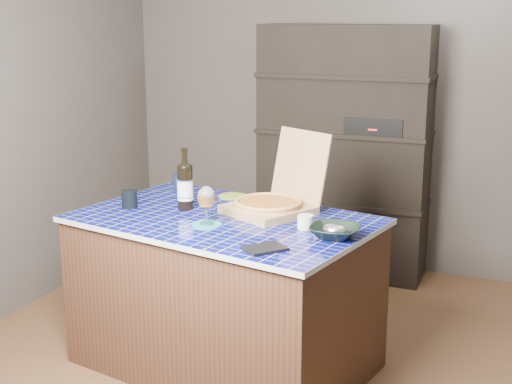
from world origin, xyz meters
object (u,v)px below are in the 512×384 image
at_px(kitchen_island, 225,292).
at_px(pizza_box, 272,202).
at_px(dvd_case, 265,249).
at_px(bowl, 335,232).
at_px(mead_bottle, 185,185).
at_px(wine_glass, 206,199).

distance_m(kitchen_island, pizza_box, 0.55).
distance_m(kitchen_island, dvd_case, 0.71).
bearing_deg(kitchen_island, bowl, 1.42).
bearing_deg(pizza_box, kitchen_island, -110.07).
distance_m(dvd_case, bowl, 0.38).
relative_size(pizza_box, mead_bottle, 1.77).
relative_size(kitchen_island, pizza_box, 2.83).
height_order(kitchen_island, pizza_box, pizza_box).
height_order(kitchen_island, wine_glass, wine_glass).
distance_m(mead_bottle, wine_glass, 0.34).
height_order(pizza_box, wine_glass, pizza_box).
distance_m(kitchen_island, mead_bottle, 0.61).
relative_size(kitchen_island, mead_bottle, 5.00).
bearing_deg(dvd_case, mead_bottle, -177.29).
height_order(kitchen_island, bowl, bowl).
xyz_separation_m(kitchen_island, pizza_box, (0.20, 0.18, 0.48)).
relative_size(kitchen_island, dvd_case, 9.18).
bearing_deg(bowl, dvd_case, -129.09).
xyz_separation_m(pizza_box, bowl, (0.43, -0.30, -0.03)).
bearing_deg(mead_bottle, wine_glass, -44.33).
bearing_deg(wine_glass, dvd_case, -31.58).
bearing_deg(dvd_case, kitchen_island, 172.81).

